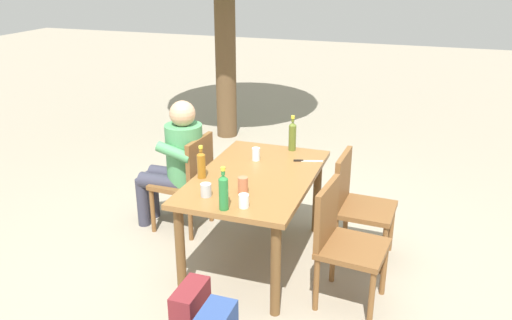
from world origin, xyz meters
TOP-DOWN VIEW (x-y plane):
  - ground_plane at (0.00, 0.00)m, footprint 24.00×24.00m
  - dining_table at (0.00, 0.00)m, footprint 1.40×0.86m
  - chair_far_right at (0.31, 0.73)m, footprint 0.47×0.47m
  - chair_near_left at (-0.31, -0.73)m, footprint 0.48×0.48m
  - chair_near_right at (0.32, -0.73)m, footprint 0.46×0.46m
  - person_in_white_shirt at (0.32, 0.84)m, footprint 0.47×0.62m
  - bottle_green at (-0.62, 0.01)m, footprint 0.06×0.06m
  - bottle_amber at (-0.19, 0.37)m, footprint 0.06×0.06m
  - bottle_olive at (0.62, -0.12)m, footprint 0.06×0.06m
  - cup_steel at (-0.48, 0.20)m, footprint 0.08×0.08m
  - cup_white at (-0.55, -0.10)m, footprint 0.07×0.07m
  - cup_glass at (0.29, 0.10)m, footprint 0.06×0.06m
  - cup_terracotta at (-0.35, -0.02)m, footprint 0.07×0.07m
  - table_knife at (0.40, -0.29)m, footprint 0.09×0.24m
  - backpack_by_near_side at (-1.11, 0.03)m, footprint 0.30×0.20m

SIDE VIEW (x-z plane):
  - ground_plane at x=0.00m, z-range 0.00..0.00m
  - backpack_by_near_side at x=-1.11m, z-range -0.01..0.44m
  - chair_far_right at x=0.31m, z-range 0.05..0.92m
  - chair_near_left at x=-0.31m, z-range 0.05..0.92m
  - chair_near_right at x=0.32m, z-range 0.05..0.92m
  - dining_table at x=0.00m, z-range 0.27..1.01m
  - person_in_white_shirt at x=0.32m, z-range 0.07..1.25m
  - table_knife at x=0.40m, z-range 0.74..0.75m
  - cup_white at x=-0.55m, z-range 0.74..0.83m
  - cup_steel at x=-0.48m, z-range 0.74..0.84m
  - cup_glass at x=0.29m, z-range 0.74..0.85m
  - cup_terracotta at x=-0.35m, z-range 0.74..0.86m
  - bottle_amber at x=-0.19m, z-range 0.73..0.98m
  - bottle_green at x=-0.62m, z-range 0.72..1.02m
  - bottle_olive at x=0.62m, z-range 0.72..1.03m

